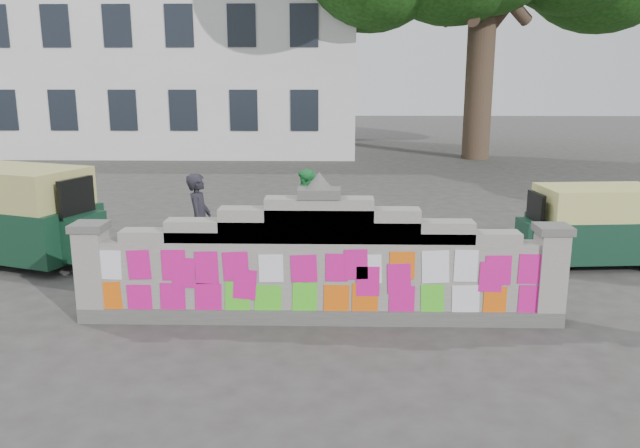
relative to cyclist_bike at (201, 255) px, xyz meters
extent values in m
plane|color=#383533|center=(1.92, -1.60, -0.44)|extent=(100.00, 100.00, 0.00)
cube|color=#4C4C49|center=(1.92, -1.60, -0.34)|extent=(6.40, 0.42, 0.20)
cube|color=gray|center=(1.92, -1.60, 0.16)|extent=(6.40, 0.32, 1.00)
cube|color=gray|center=(1.92, -1.60, 0.73)|extent=(5.20, 0.32, 0.14)
cube|color=gray|center=(1.92, -1.60, 0.80)|extent=(4.00, 0.32, 0.28)
cube|color=gray|center=(1.92, -1.60, 0.88)|extent=(2.60, 0.32, 0.44)
cube|color=gray|center=(1.92, -1.60, 0.95)|extent=(1.40, 0.32, 0.58)
cube|color=#4C4C49|center=(1.92, -1.60, 1.30)|extent=(0.55, 0.36, 0.12)
cone|color=#4C4C49|center=(1.92, -1.60, 1.46)|extent=(0.36, 0.36, 0.22)
cube|color=gray|center=(-1.10, -1.60, 0.18)|extent=(0.36, 0.40, 1.24)
cube|color=#4C4C49|center=(-1.10, -1.60, 0.84)|extent=(0.44, 0.44, 0.10)
cube|color=gray|center=(4.94, -1.60, 0.18)|extent=(0.36, 0.40, 1.24)
cube|color=#4C4C49|center=(4.94, -1.60, 0.84)|extent=(0.44, 0.44, 0.10)
cube|color=silver|center=(-5.08, 20.40, 3.56)|extent=(16.00, 10.00, 8.00)
cylinder|color=#38281E|center=(7.92, 16.40, 2.56)|extent=(1.10, 1.10, 6.00)
imported|color=black|center=(0.00, 0.00, 0.00)|extent=(1.69, 0.60, 0.89)
imported|color=black|center=(0.00, 0.00, 0.31)|extent=(0.36, 0.55, 1.50)
imported|color=green|center=(1.61, 1.89, 0.34)|extent=(0.92, 0.96, 1.56)
cube|color=#113421|center=(-3.45, 1.05, 0.16)|extent=(2.94, 2.22, 0.87)
cube|color=tan|center=(-3.45, 1.05, 0.92)|extent=(2.71, 2.09, 0.65)
cube|color=#113421|center=(-2.17, 0.59, 0.16)|extent=(0.77, 0.90, 0.76)
cube|color=black|center=(-2.17, 0.59, 0.81)|extent=(0.34, 0.75, 0.65)
cylinder|color=black|center=(-2.07, 0.55, -0.17)|extent=(0.56, 0.31, 0.54)
cylinder|color=black|center=(-4.17, 1.94, -0.17)|extent=(0.56, 0.31, 0.54)
cube|color=#103222|center=(6.66, 1.15, 0.04)|extent=(2.22, 1.33, 0.71)
cube|color=#C4C268|center=(6.66, 1.15, 0.66)|extent=(2.04, 1.27, 0.53)
cube|color=#103222|center=(5.56, 1.06, 0.04)|extent=(0.50, 0.66, 0.62)
cube|color=black|center=(5.56, 1.06, 0.58)|extent=(0.12, 0.62, 0.53)
cylinder|color=black|center=(5.47, 1.05, -0.22)|extent=(0.45, 0.14, 0.44)
cylinder|color=black|center=(7.42, 1.71, -0.22)|extent=(0.45, 0.14, 0.44)
camera|label=1|loc=(2.11, -9.47, 2.71)|focal=35.00mm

